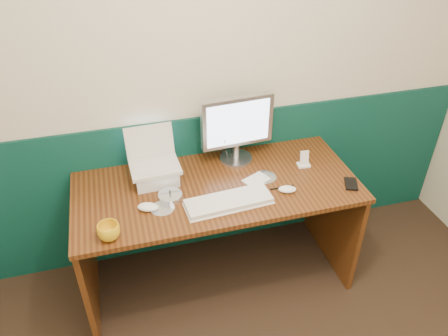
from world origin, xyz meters
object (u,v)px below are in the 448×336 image
object	(u,v)px
laptop	(153,152)
camcorder	(227,142)
keyboard	(229,202)
mug	(109,231)
monitor	(236,129)
desk	(218,234)

from	to	relation	value
laptop	camcorder	distance (m)	0.48
keyboard	mug	world-z (taller)	mug
laptop	monitor	xyz separation A→B (m)	(0.50, 0.09, 0.02)
monitor	camcorder	xyz separation A→B (m)	(-0.05, 0.04, -0.11)
monitor	desk	bearing A→B (deg)	-132.53
mug	laptop	bearing A→B (deg)	55.48
keyboard	camcorder	size ratio (longest dim) A/B	2.11
laptop	mug	size ratio (longest dim) A/B	2.50
laptop	monitor	distance (m)	0.51
desk	camcorder	distance (m)	0.57
monitor	keyboard	bearing A→B (deg)	-115.89
camcorder	keyboard	bearing A→B (deg)	-126.61
mug	keyboard	bearing A→B (deg)	8.97
desk	mug	size ratio (longest dim) A/B	14.59
desk	monitor	world-z (taller)	monitor
keyboard	mug	distance (m)	0.63
desk	keyboard	distance (m)	0.43
laptop	keyboard	bearing A→B (deg)	-44.51
laptop	keyboard	distance (m)	0.50
keyboard	mug	bearing A→B (deg)	-175.12
desk	laptop	size ratio (longest dim) A/B	5.84
laptop	mug	world-z (taller)	laptop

